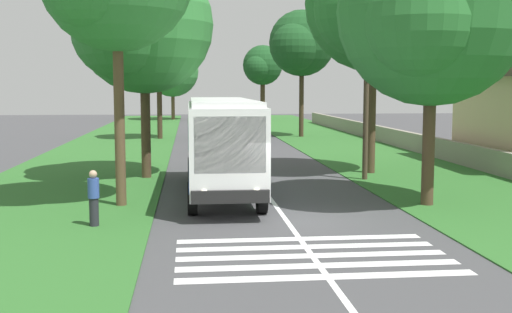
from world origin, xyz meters
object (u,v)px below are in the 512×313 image
at_px(trailing_car_1, 254,134).
at_px(trailing_minibus_0, 242,115).
at_px(roadside_tree_right_2, 370,6).
at_px(coach_bus, 221,140).
at_px(trailing_car_2, 250,129).
at_px(roadside_tree_left_2, 141,29).
at_px(roadside_tree_right_0, 262,67).
at_px(roadside_tree_left_0, 157,56).
at_px(roadside_tree_right_1, 300,45).
at_px(roadside_tree_left_3, 171,72).
at_px(utility_pole, 366,92).
at_px(roadside_tree_right_3, 427,16).
at_px(trailing_car_0, 211,142).
at_px(pedestrian, 94,197).

distance_m(trailing_car_1, trailing_minibus_0, 13.26).
bearing_deg(roadside_tree_right_2, trailing_minibus_0, 6.65).
height_order(coach_bus, trailing_car_2, coach_bus).
height_order(roadside_tree_left_2, roadside_tree_right_0, roadside_tree_left_2).
xyz_separation_m(trailing_car_2, trailing_minibus_0, (7.66, 0.05, 0.88)).
height_order(trailing_minibus_0, roadside_tree_left_0, roadside_tree_left_0).
bearing_deg(roadside_tree_right_1, roadside_tree_left_3, 21.17).
xyz_separation_m(roadside_tree_left_0, utility_pole, (-24.24, -10.41, -2.69)).
xyz_separation_m(roadside_tree_left_2, roadside_tree_right_3, (-8.03, -10.42, -0.17)).
distance_m(trailing_car_1, trailing_car_2, 5.58).
bearing_deg(trailing_car_2, coach_bus, 172.33).
bearing_deg(roadside_tree_right_0, utility_pole, 178.54).
relative_size(trailing_car_0, trailing_car_2, 1.00).
relative_size(coach_bus, trailing_car_2, 2.60).
distance_m(coach_bus, roadside_tree_right_3, 8.87).
height_order(trailing_car_0, roadside_tree_right_2, roadside_tree_right_2).
xyz_separation_m(roadside_tree_left_0, roadside_tree_left_2, (-22.39, -0.37, 0.15)).
xyz_separation_m(roadside_tree_right_2, utility_pole, (-2.12, 0.69, -4.03)).
relative_size(coach_bus, trailing_minibus_0, 1.86).
bearing_deg(trailing_car_2, pedestrian, 166.84).
height_order(roadside_tree_left_0, roadside_tree_right_3, roadside_tree_right_3).
bearing_deg(utility_pole, trailing_car_2, 6.43).
bearing_deg(roadside_tree_right_0, trailing_car_1, 172.64).
relative_size(roadside_tree_right_1, utility_pole, 1.39).
height_order(roadside_tree_left_2, roadside_tree_left_3, roadside_tree_left_2).
bearing_deg(trailing_car_1, trailing_car_0, 152.67).
bearing_deg(coach_bus, roadside_tree_right_2, -53.85).
height_order(roadside_tree_left_2, utility_pole, roadside_tree_left_2).
bearing_deg(roadside_tree_right_2, roadside_tree_left_2, 91.46).
relative_size(trailing_minibus_0, roadside_tree_right_0, 0.63).
distance_m(roadside_tree_left_0, roadside_tree_right_1, 11.84).
bearing_deg(roadside_tree_right_2, roadside_tree_left_0, 26.66).
relative_size(trailing_car_0, roadside_tree_left_3, 0.45).
xyz_separation_m(trailing_car_1, utility_pole, (-19.61, -3.06, 3.33)).
relative_size(trailing_minibus_0, utility_pole, 0.79).
relative_size(trailing_car_1, roadside_tree_right_3, 0.43).
height_order(roadside_tree_right_2, utility_pole, roadside_tree_right_2).
bearing_deg(roadside_tree_right_3, trailing_car_0, 19.75).
bearing_deg(coach_bus, trailing_car_2, -7.67).
height_order(trailing_car_2, pedestrian, pedestrian).
bearing_deg(coach_bus, roadside_tree_right_3, -112.60).
height_order(coach_bus, trailing_minibus_0, coach_bus).
bearing_deg(trailing_minibus_0, roadside_tree_right_3, -175.21).
height_order(roadside_tree_right_0, roadside_tree_right_3, roadside_tree_right_3).
relative_size(roadside_tree_right_0, roadside_tree_right_2, 0.83).
height_order(coach_bus, roadside_tree_left_3, roadside_tree_left_3).
relative_size(roadside_tree_left_0, utility_pole, 1.24).
bearing_deg(utility_pole, roadside_tree_left_3, 10.46).
bearing_deg(trailing_car_1, roadside_tree_right_3, -172.40).
relative_size(roadside_tree_right_1, roadside_tree_right_2, 0.92).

